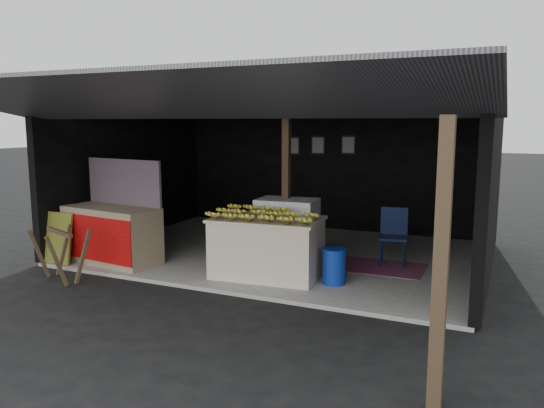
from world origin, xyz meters
The scene contains 13 objects.
ground centered at (0.00, 0.00, 0.00)m, with size 80.00×80.00×0.00m, color black.
concrete_slab centered at (0.00, 2.50, 0.03)m, with size 7.00×5.00×0.06m, color gray.
shophouse centered at (0.00, 2.82, 2.10)m, with size 7.40×7.29×3.02m.
banana_table centered at (0.40, 0.91, 0.52)m, with size 1.76×1.17×0.92m.
banana_pile centered at (0.40, 0.91, 1.08)m, with size 1.55×0.93×0.18m, color yellow, non-canonical shape.
white_crate centered at (0.37, 1.78, 0.61)m, with size 1.04×0.75×1.10m.
neighbor_stall centered at (-2.38, 0.60, 0.58)m, with size 1.77×0.96×1.75m.
green_signboard centered at (-3.18, 0.16, 0.50)m, with size 0.58×0.04×0.87m, color black.
sawhorse centered at (-2.47, -0.47, 0.51)m, with size 0.92×0.91×0.81m.
water_barrel centered at (1.47, 0.97, 0.31)m, with size 0.34×0.34×0.51m, color #0E2D9A.
plastic_chair centered at (2.03, 2.47, 0.62)m, with size 0.51×0.51×0.95m.
magenta_rug centered at (1.85, 2.14, 0.07)m, with size 1.50×1.00×0.01m, color maroon.
picture_frames centered at (-0.17, 4.89, 1.93)m, with size 1.62×0.04×0.46m.
Camera 1 is at (3.79, -6.34, 2.44)m, focal length 35.00 mm.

